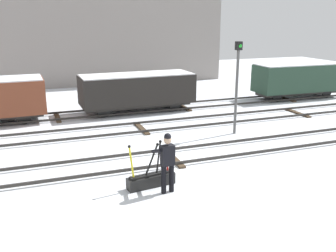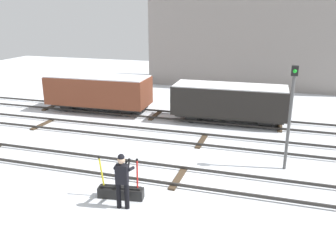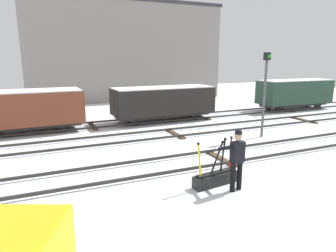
% 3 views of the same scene
% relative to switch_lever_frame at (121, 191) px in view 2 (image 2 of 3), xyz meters
% --- Properties ---
extents(ground_plane, '(60.00, 60.00, 0.00)m').
position_rel_switch_lever_frame_xyz_m(ground_plane, '(1.45, 1.93, -0.25)').
color(ground_plane, silver).
extents(track_main_line, '(44.00, 1.94, 0.18)m').
position_rel_switch_lever_frame_xyz_m(track_main_line, '(1.45, 1.93, -0.14)').
color(track_main_line, '#2D2B28').
rests_on(track_main_line, ground_plane).
extents(track_siding_near, '(44.00, 1.94, 0.18)m').
position_rel_switch_lever_frame_xyz_m(track_siding_near, '(1.45, 6.03, -0.14)').
color(track_siding_near, '#2D2B28').
rests_on(track_siding_near, ground_plane).
extents(track_siding_far, '(44.00, 1.94, 0.18)m').
position_rel_switch_lever_frame_xyz_m(track_siding_far, '(1.45, 9.47, -0.14)').
color(track_siding_far, '#2D2B28').
rests_on(track_siding_far, ground_plane).
extents(switch_lever_frame, '(1.55, 0.56, 1.45)m').
position_rel_switch_lever_frame_xyz_m(switch_lever_frame, '(0.00, 0.00, 0.00)').
color(switch_lever_frame, black).
rests_on(switch_lever_frame, ground_plane).
extents(rail_worker, '(0.60, 0.74, 1.84)m').
position_rel_switch_lever_frame_xyz_m(rail_worker, '(0.32, -0.54, 0.79)').
color(rail_worker, black).
rests_on(rail_worker, ground_plane).
extents(signal_post, '(0.24, 0.32, 4.05)m').
position_rel_switch_lever_frame_xyz_m(signal_post, '(5.19, 3.98, 2.22)').
color(signal_post, '#4C4C4C').
rests_on(signal_post, ground_plane).
extents(apartment_building, '(17.94, 5.13, 8.83)m').
position_rel_switch_lever_frame_xyz_m(apartment_building, '(3.08, 20.91, 4.17)').
color(apartment_building, gray).
rests_on(apartment_building, ground_plane).
extents(freight_car_back_track, '(6.19, 2.29, 2.09)m').
position_rel_switch_lever_frame_xyz_m(freight_car_back_track, '(2.22, 9.47, 0.97)').
color(freight_car_back_track, '#2D2B28').
rests_on(freight_car_back_track, ground_plane).
extents(freight_car_far_end, '(6.26, 2.47, 2.19)m').
position_rel_switch_lever_frame_xyz_m(freight_car_far_end, '(-5.71, 9.47, 1.03)').
color(freight_car_far_end, '#2D2B28').
rests_on(freight_car_far_end, ground_plane).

